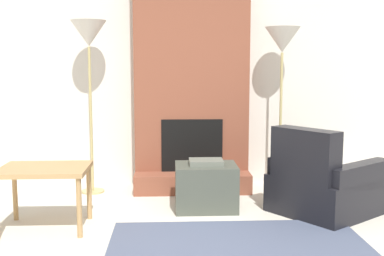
{
  "coord_description": "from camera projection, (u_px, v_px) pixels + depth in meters",
  "views": [
    {
      "loc": [
        -0.26,
        -2.93,
        1.41
      ],
      "look_at": [
        0.0,
        2.48,
        0.71
      ],
      "focal_mm": 45.0,
      "sensor_mm": 36.0,
      "label": 1
    }
  ],
  "objects": [
    {
      "name": "wall_back",
      "position": [
        191.0,
        75.0,
        5.71
      ],
      "size": [
        7.52,
        0.06,
        2.6
      ],
      "primitive_type": "cube",
      "color": "silver",
      "rests_on": "ground_plane"
    },
    {
      "name": "fireplace",
      "position": [
        191.0,
        84.0,
        5.52
      ],
      "size": [
        1.3,
        0.61,
        2.6
      ],
      "color": "brown",
      "rests_on": "ground_plane"
    },
    {
      "name": "ottoman",
      "position": [
        206.0,
        186.0,
        4.75
      ],
      "size": [
        0.6,
        0.47,
        0.5
      ],
      "color": "#474C42",
      "rests_on": "ground_plane"
    },
    {
      "name": "armchair",
      "position": [
        324.0,
        187.0,
        4.63
      ],
      "size": [
        1.25,
        1.23,
        0.84
      ],
      "rotation": [
        0.0,
        0.0,
        2.2
      ],
      "color": "black",
      "rests_on": "ground_plane"
    },
    {
      "name": "side_table",
      "position": [
        44.0,
        175.0,
        4.15
      ],
      "size": [
        0.76,
        0.57,
        0.55
      ],
      "color": "tan",
      "rests_on": "ground_plane"
    },
    {
      "name": "floor_lamp_left",
      "position": [
        89.0,
        41.0,
        5.2
      ],
      "size": [
        0.39,
        0.39,
        1.9
      ],
      "color": "tan",
      "rests_on": "ground_plane"
    },
    {
      "name": "floor_lamp_right",
      "position": [
        282.0,
        47.0,
        5.31
      ],
      "size": [
        0.39,
        0.39,
        1.84
      ],
      "color": "tan",
      "rests_on": "ground_plane"
    }
  ]
}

